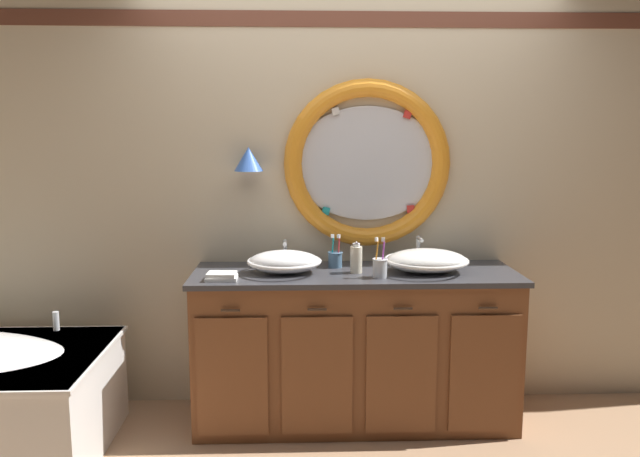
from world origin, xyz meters
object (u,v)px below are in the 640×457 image
(soap_dispenser, at_px, (356,259))
(toothbrush_holder_left, at_px, (335,259))
(sink_basin_left, at_px, (284,262))
(sink_basin_right, at_px, (426,261))
(folded_hand_towel, at_px, (222,276))
(toothbrush_holder_right, at_px, (380,267))

(soap_dispenser, bearing_deg, toothbrush_holder_left, 125.96)
(sink_basin_left, relative_size, soap_dispenser, 2.34)
(sink_basin_left, distance_m, sink_basin_right, 0.80)
(sink_basin_right, height_order, folded_hand_towel, sink_basin_right)
(toothbrush_holder_right, relative_size, soap_dispenser, 1.24)
(toothbrush_holder_left, bearing_deg, sink_basin_left, -153.90)
(soap_dispenser, xyz_separation_m, folded_hand_towel, (-0.74, -0.15, -0.06))
(toothbrush_holder_right, bearing_deg, sink_basin_right, 24.41)
(sink_basin_right, bearing_deg, folded_hand_towel, -172.23)
(toothbrush_holder_right, bearing_deg, sink_basin_left, 166.34)
(folded_hand_towel, bearing_deg, soap_dispenser, 11.42)
(folded_hand_towel, bearing_deg, sink_basin_right, 7.77)
(sink_basin_right, bearing_deg, toothbrush_holder_right, -155.59)
(toothbrush_holder_right, bearing_deg, soap_dispenser, 134.44)
(toothbrush_holder_left, bearing_deg, folded_hand_towel, -154.50)
(sink_basin_left, relative_size, toothbrush_holder_left, 2.14)
(sink_basin_left, bearing_deg, sink_basin_right, -0.00)
(sink_basin_right, height_order, toothbrush_holder_left, toothbrush_holder_left)
(toothbrush_holder_left, distance_m, soap_dispenser, 0.19)
(soap_dispenser, bearing_deg, toothbrush_holder_right, -45.56)
(sink_basin_left, distance_m, folded_hand_towel, 0.37)
(sink_basin_right, bearing_deg, sink_basin_left, 180.00)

